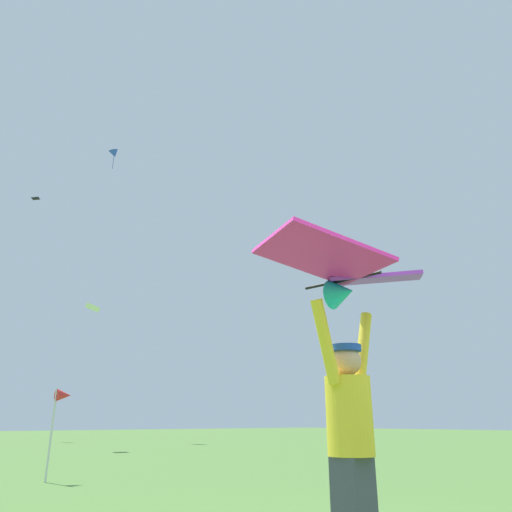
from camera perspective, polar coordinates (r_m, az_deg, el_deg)
kite_flyer_person at (r=3.83m, az=11.05°, el=-20.31°), size 0.81×0.38×1.92m
held_stunt_kite at (r=3.94m, az=10.92°, el=-2.08°), size 1.87×1.10×0.41m
distant_kite_black_low_right at (r=39.46m, az=-24.45°, el=6.21°), size 0.61×0.62×0.17m
distant_kite_white_high_left at (r=22.29m, az=-18.56°, el=-5.70°), size 0.79×0.82×0.34m
distant_kite_blue_mid_left at (r=38.56m, az=-16.32°, el=11.45°), size 1.01×0.96×1.68m
marker_flag at (r=10.47m, az=-21.83°, el=-15.48°), size 0.30×0.24×1.65m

